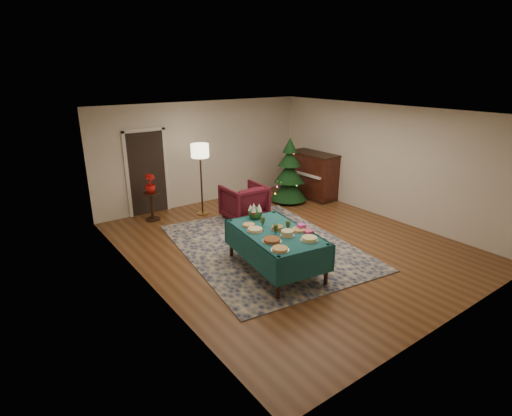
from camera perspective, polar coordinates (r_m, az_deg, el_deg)
room_shell at (r=8.01m, az=4.68°, el=3.85°), size 7.00×7.00×7.00m
doorway at (r=10.23m, az=-15.31°, el=5.13°), size 1.08×0.04×2.16m
rug at (r=8.27m, az=1.31°, el=-5.48°), size 3.72×4.58×0.02m
buffet_table at (r=7.12m, az=2.82°, el=-4.49°), size 1.39×2.07×0.75m
platter_0 at (r=6.35m, az=3.45°, el=-5.88°), size 0.30×0.30×0.05m
platter_1 at (r=6.74m, az=7.63°, el=-4.40°), size 0.30×0.30×0.06m
platter_2 at (r=6.65m, az=2.28°, el=-4.61°), size 0.33×0.33×0.05m
platter_3 at (r=6.87m, az=4.48°, el=-3.64°), size 0.25×0.25×0.10m
platter_4 at (r=7.12m, az=6.09°, el=-3.13°), size 0.29×0.29×0.04m
platter_5 at (r=7.07m, az=-0.12°, el=-3.13°), size 0.31×0.31×0.05m
platter_6 at (r=7.13m, az=3.10°, el=-2.88°), size 0.25×0.25×0.07m
platter_7 at (r=7.29m, az=-1.05°, el=-2.46°), size 0.25×0.25×0.04m
goblet_0 at (r=7.26m, az=0.98°, el=-1.93°), size 0.08×0.08×0.18m
goblet_1 at (r=7.10m, az=4.59°, el=-2.49°), size 0.08×0.08×0.18m
goblet_2 at (r=6.92m, az=2.83°, el=-3.04°), size 0.08×0.08×0.18m
napkin_stack at (r=7.07m, az=7.46°, el=-3.33°), size 0.17×0.17×0.04m
gift_box at (r=7.17m, az=6.49°, el=-2.69°), size 0.14×0.14×0.10m
centerpiece at (r=7.62m, az=-0.11°, el=-0.56°), size 0.27×0.27×0.31m
armchair at (r=9.62m, az=-1.73°, el=1.10°), size 0.94×0.89×0.95m
floor_lamp at (r=9.78m, az=-7.99°, el=7.50°), size 0.43×0.43×1.78m
side_table at (r=9.92m, az=-14.62°, el=0.17°), size 0.38×0.38×0.68m
potted_plant at (r=9.78m, az=-14.85°, el=2.83°), size 0.26×0.46×0.26m
christmas_tree at (r=10.84m, az=4.76°, el=4.92°), size 1.10×1.10×1.78m
piano at (r=11.41m, az=8.08°, el=4.61°), size 0.73×1.49×1.27m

